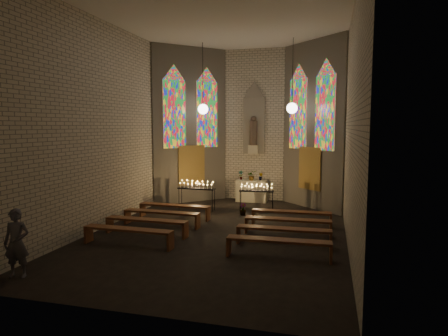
{
  "coord_description": "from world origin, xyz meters",
  "views": [
    {
      "loc": [
        3.41,
        -12.44,
        3.5
      ],
      "look_at": [
        -0.15,
        1.02,
        2.01
      ],
      "focal_mm": 32.0,
      "sensor_mm": 36.0,
      "label": 1
    }
  ],
  "objects_px": {
    "aisle_flower_pot": "(243,209)",
    "visitor": "(17,243)",
    "votive_stand_right": "(257,189)",
    "altar": "(252,191)",
    "votive_stand_left": "(197,186)"
  },
  "relations": [
    {
      "from": "aisle_flower_pot",
      "to": "visitor",
      "type": "distance_m",
      "value": 8.46
    },
    {
      "from": "aisle_flower_pot",
      "to": "votive_stand_right",
      "type": "height_order",
      "value": "votive_stand_right"
    },
    {
      "from": "altar",
      "to": "votive_stand_left",
      "type": "height_order",
      "value": "votive_stand_left"
    },
    {
      "from": "aisle_flower_pot",
      "to": "votive_stand_left",
      "type": "distance_m",
      "value": 2.25
    },
    {
      "from": "votive_stand_left",
      "to": "votive_stand_right",
      "type": "xyz_separation_m",
      "value": [
        2.42,
        0.55,
        -0.1
      ]
    },
    {
      "from": "aisle_flower_pot",
      "to": "votive_stand_left",
      "type": "bearing_deg",
      "value": 167.01
    },
    {
      "from": "votive_stand_left",
      "to": "visitor",
      "type": "bearing_deg",
      "value": -99.23
    },
    {
      "from": "aisle_flower_pot",
      "to": "votive_stand_left",
      "type": "xyz_separation_m",
      "value": [
        -2.07,
        0.48,
        0.75
      ]
    },
    {
      "from": "altar",
      "to": "votive_stand_left",
      "type": "distance_m",
      "value": 3.08
    },
    {
      "from": "votive_stand_left",
      "to": "votive_stand_right",
      "type": "height_order",
      "value": "votive_stand_left"
    },
    {
      "from": "altar",
      "to": "aisle_flower_pot",
      "type": "distance_m",
      "value": 2.9
    },
    {
      "from": "votive_stand_right",
      "to": "votive_stand_left",
      "type": "bearing_deg",
      "value": -172.14
    },
    {
      "from": "altar",
      "to": "visitor",
      "type": "height_order",
      "value": "visitor"
    },
    {
      "from": "votive_stand_right",
      "to": "visitor",
      "type": "height_order",
      "value": "visitor"
    },
    {
      "from": "altar",
      "to": "votive_stand_right",
      "type": "bearing_deg",
      "value": -73.29
    }
  ]
}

